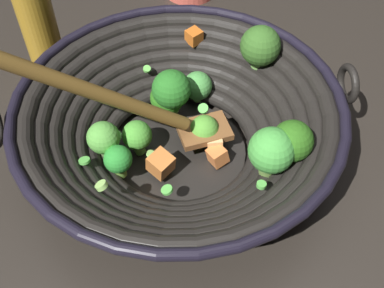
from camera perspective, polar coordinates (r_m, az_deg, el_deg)
The scene contains 3 objects.
ground_plane at distance 0.67m, azimuth -1.47°, elevation -1.24°, with size 4.00×4.00×0.00m, color #28231E.
wok at distance 0.62m, azimuth -1.44°, elevation 2.71°, with size 0.46×0.43×0.26m.
cooking_oil_bottle at distance 0.79m, azimuth -18.02°, elevation 13.32°, with size 0.06×0.06×0.20m.
Camera 1 is at (-0.05, 0.42, 0.52)m, focal length 44.03 mm.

